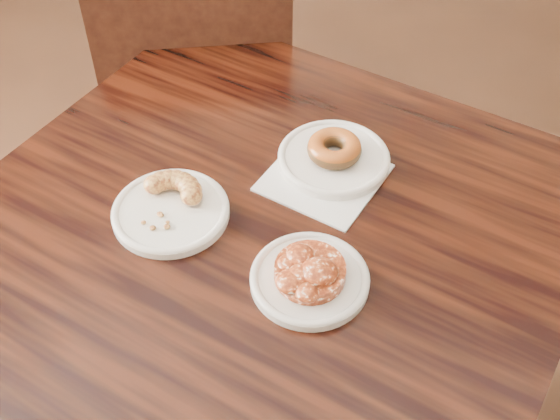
% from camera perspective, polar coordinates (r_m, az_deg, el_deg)
% --- Properties ---
extents(cafe_table, '(1.12, 1.12, 0.75)m').
position_cam_1_polar(cafe_table, '(1.33, -1.37, -12.51)').
color(cafe_table, black).
rests_on(cafe_table, floor).
extents(chair_far, '(0.54, 0.54, 0.90)m').
position_cam_1_polar(chair_far, '(1.72, -6.36, 8.13)').
color(chair_far, black).
rests_on(chair_far, floor).
extents(napkin, '(0.21, 0.21, 0.00)m').
position_cam_1_polar(napkin, '(1.10, 3.58, 2.65)').
color(napkin, white).
rests_on(napkin, cafe_table).
extents(plate_donut, '(0.18, 0.18, 0.01)m').
position_cam_1_polar(plate_donut, '(1.12, 4.38, 4.19)').
color(plate_donut, white).
rests_on(plate_donut, napkin).
extents(plate_cruller, '(0.17, 0.17, 0.01)m').
position_cam_1_polar(plate_cruller, '(1.05, -8.87, -0.18)').
color(plate_cruller, white).
rests_on(plate_cruller, cafe_table).
extents(plate_fritter, '(0.16, 0.16, 0.01)m').
position_cam_1_polar(plate_fritter, '(0.96, 2.42, -5.67)').
color(plate_fritter, silver).
rests_on(plate_fritter, cafe_table).
extents(glazed_donut, '(0.09, 0.09, 0.03)m').
position_cam_1_polar(glazed_donut, '(1.11, 4.44, 5.00)').
color(glazed_donut, brown).
rests_on(glazed_donut, plate_donut).
extents(apple_fritter, '(0.14, 0.14, 0.03)m').
position_cam_1_polar(apple_fritter, '(0.94, 2.46, -4.85)').
color(apple_fritter, '#4D1708').
rests_on(apple_fritter, plate_fritter).
extents(cruller_fragment, '(0.11, 0.11, 0.03)m').
position_cam_1_polar(cruller_fragment, '(1.04, -9.00, 0.62)').
color(cruller_fragment, '#632C13').
rests_on(cruller_fragment, plate_cruller).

